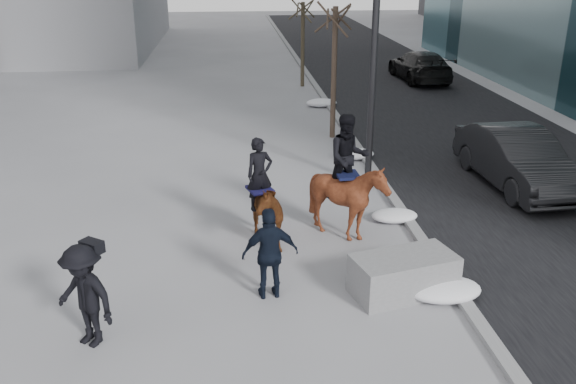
{
  "coord_description": "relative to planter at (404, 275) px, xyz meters",
  "views": [
    {
      "loc": [
        -1.09,
        -10.04,
        5.92
      ],
      "look_at": [
        0.0,
        1.2,
        1.5
      ],
      "focal_mm": 38.0,
      "sensor_mm": 36.0,
      "label": 1
    }
  ],
  "objects": [
    {
      "name": "camera_crew",
      "position": [
        -5.49,
        -1.05,
        0.51
      ],
      "size": [
        1.3,
        1.19,
        1.75
      ],
      "color": "black",
      "rests_on": "ground"
    },
    {
      "name": "planter",
      "position": [
        0.0,
        0.0,
        0.0
      ],
      "size": [
        2.08,
        1.41,
        0.76
      ],
      "primitive_type": "cube",
      "rotation": [
        0.0,
        0.0,
        0.26
      ],
      "color": "gray",
      "rests_on": "ground"
    },
    {
      "name": "mounted_right",
      "position": [
        -0.6,
        2.5,
        0.73
      ],
      "size": [
        1.53,
        1.71,
        2.78
      ],
      "color": "#451B0D",
      "rests_on": "ground"
    },
    {
      "name": "road",
      "position": [
        5.0,
        10.35,
        -0.37
      ],
      "size": [
        8.0,
        90.0,
        0.01
      ],
      "primitive_type": "cube",
      "color": "black",
      "rests_on": "ground"
    },
    {
      "name": "curb",
      "position": [
        1.0,
        10.35,
        -0.32
      ],
      "size": [
        0.25,
        90.0,
        0.12
      ],
      "primitive_type": "cube",
      "color": "gray",
      "rests_on": "ground"
    },
    {
      "name": "feeder",
      "position": [
        -2.47,
        0.12,
        0.5
      ],
      "size": [
        1.07,
        0.91,
        1.75
      ],
      "color": "black",
      "rests_on": "ground"
    },
    {
      "name": "snow_piles",
      "position": [
        0.7,
        6.18,
        -0.22
      ],
      "size": [
        1.39,
        16.04,
        0.35
      ],
      "color": "white",
      "rests_on": "ground"
    },
    {
      "name": "tree_far",
      "position": [
        0.4,
        19.18,
        1.77
      ],
      "size": [
        1.2,
        1.2,
        4.3
      ],
      "primitive_type": null,
      "color": "#372D20",
      "rests_on": "ground"
    },
    {
      "name": "ground",
      "position": [
        -2.0,
        0.35,
        -0.38
      ],
      "size": [
        120.0,
        120.0,
        0.0
      ],
      "primitive_type": "plane",
      "color": "gray",
      "rests_on": "ground"
    },
    {
      "name": "mounted_left",
      "position": [
        -2.52,
        2.39,
        0.49
      ],
      "size": [
        1.35,
        1.98,
        2.34
      ],
      "color": "#481B0E",
      "rests_on": "ground"
    },
    {
      "name": "car_far",
      "position": [
        6.37,
        19.98,
        0.35
      ],
      "size": [
        2.22,
        5.12,
        1.47
      ],
      "primitive_type": "imported",
      "rotation": [
        0.0,
        0.0,
        3.17
      ],
      "color": "black",
      "rests_on": "ground"
    },
    {
      "name": "car_near",
      "position": [
        4.56,
        5.25,
        0.4
      ],
      "size": [
        1.89,
        4.82,
        1.56
      ],
      "primitive_type": "imported",
      "rotation": [
        0.0,
        0.0,
        0.05
      ],
      "color": "black",
      "rests_on": "ground"
    },
    {
      "name": "tree_near",
      "position": [
        0.4,
        10.42,
        2.04
      ],
      "size": [
        1.2,
        1.2,
        4.84
      ],
      "primitive_type": null,
      "color": "#392F22",
      "rests_on": "ground"
    }
  ]
}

